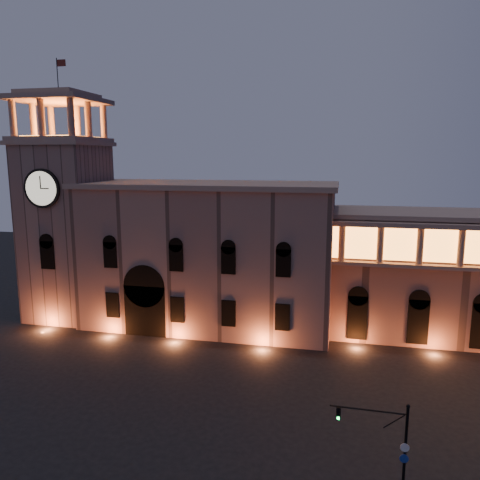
# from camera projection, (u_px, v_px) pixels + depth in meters

# --- Properties ---
(ground) EXTENTS (160.00, 160.00, 0.00)m
(ground) POSITION_uv_depth(u_px,v_px,m) (158.00, 417.00, 37.57)
(ground) COLOR black
(ground) RESTS_ON ground
(government_building) EXTENTS (30.80, 12.80, 17.60)m
(government_building) POSITION_uv_depth(u_px,v_px,m) (208.00, 254.00, 57.57)
(government_building) COLOR #906A5E
(government_building) RESTS_ON ground
(clock_tower) EXTENTS (9.80, 9.80, 32.40)m
(clock_tower) POSITION_uv_depth(u_px,v_px,m) (67.00, 221.00, 59.84)
(clock_tower) COLOR #906A5E
(clock_tower) RESTS_ON ground
(traffic_light) EXTENTS (4.72, 0.50, 6.47)m
(traffic_light) POSITION_uv_depth(u_px,v_px,m) (391.00, 450.00, 27.83)
(traffic_light) COLOR black
(traffic_light) RESTS_ON ground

